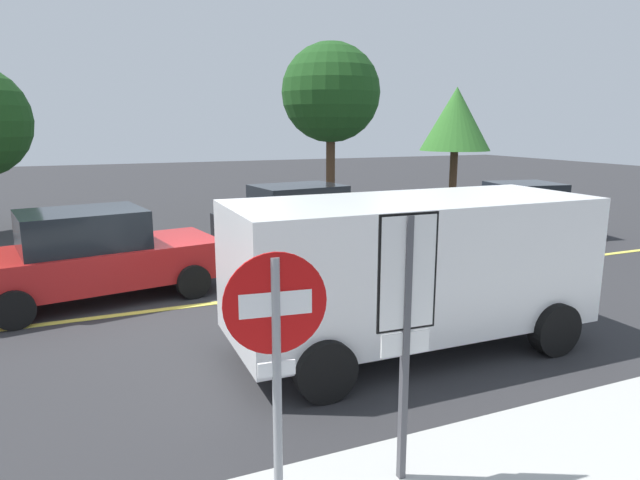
% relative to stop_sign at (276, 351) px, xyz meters
% --- Properties ---
extents(ground_plane, '(80.00, 80.00, 0.00)m').
position_rel_stop_sign_xyz_m(ground_plane, '(-0.10, 6.08, -1.60)').
color(ground_plane, '#2D2D30').
extents(lane_marking_centre, '(28.00, 0.16, 0.01)m').
position_rel_stop_sign_xyz_m(lane_marking_centre, '(2.90, 6.08, -1.59)').
color(lane_marking_centre, '#E0D14C').
extents(stop_sign, '(0.76, 0.11, 2.34)m').
position_rel_stop_sign_xyz_m(stop_sign, '(0.00, 0.00, 0.00)').
color(stop_sign, gray).
rests_on(stop_sign, ground_plane).
extents(speed_limit_sign, '(0.54, 0.06, 2.52)m').
position_rel_stop_sign_xyz_m(speed_limit_sign, '(1.19, 0.15, 0.17)').
color(speed_limit_sign, '#4C4C51').
rests_on(speed_limit_sign, ground_plane).
extents(white_van, '(5.22, 2.30, 2.20)m').
position_rel_stop_sign_xyz_m(white_van, '(3.04, 2.94, -0.33)').
color(white_van, white).
rests_on(white_van, ground_plane).
extents(car_blue_crossing, '(4.09, 2.62, 1.58)m').
position_rel_stop_sign_xyz_m(car_blue_crossing, '(10.58, 8.67, -0.80)').
color(car_blue_crossing, '#2D479E').
rests_on(car_blue_crossing, ground_plane).
extents(car_black_behind_van, '(4.75, 2.51, 1.70)m').
position_rel_stop_sign_xyz_m(car_black_behind_van, '(3.99, 9.67, -0.75)').
color(car_black_behind_van, black).
rests_on(car_black_behind_van, ground_plane).
extents(car_red_far_lane, '(4.64, 2.68, 1.70)m').
position_rel_stop_sign_xyz_m(car_red_far_lane, '(-1.15, 7.22, -0.75)').
color(car_red_far_lane, red).
rests_on(car_red_far_lane, ground_plane).
extents(tree_centre_verge, '(3.46, 3.46, 6.06)m').
position_rel_stop_sign_xyz_m(tree_centre_verge, '(7.01, 14.70, 2.71)').
color(tree_centre_verge, '#513823').
rests_on(tree_centre_verge, ground_plane).
extents(tree_right_verge, '(2.67, 2.67, 4.62)m').
position_rel_stop_sign_xyz_m(tree_right_verge, '(11.99, 14.18, 1.81)').
color(tree_right_verge, '#513823').
rests_on(tree_right_verge, ground_plane).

